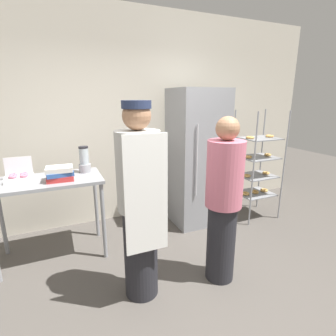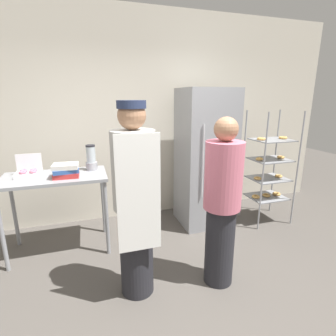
% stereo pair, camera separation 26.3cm
% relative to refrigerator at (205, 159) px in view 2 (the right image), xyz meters
% --- Properties ---
extents(ground_plane, '(14.00, 14.00, 0.00)m').
position_rel_refrigerator_xyz_m(ground_plane, '(-0.86, -1.54, -0.96)').
color(ground_plane, '#4C4742').
extents(back_wall, '(6.40, 0.12, 3.00)m').
position_rel_refrigerator_xyz_m(back_wall, '(-0.86, 0.61, 0.54)').
color(back_wall, beige).
rests_on(back_wall, ground_plane).
extents(refrigerator, '(0.71, 0.68, 1.92)m').
position_rel_refrigerator_xyz_m(refrigerator, '(0.00, 0.00, 0.00)').
color(refrigerator, gray).
rests_on(refrigerator, ground_plane).
extents(baking_rack, '(0.59, 0.49, 1.62)m').
position_rel_refrigerator_xyz_m(baking_rack, '(0.91, -0.24, -0.17)').
color(baking_rack, '#93969B').
rests_on(baking_rack, ground_plane).
extents(prep_counter, '(1.14, 0.62, 0.94)m').
position_rel_refrigerator_xyz_m(prep_counter, '(-1.96, -0.17, -0.14)').
color(prep_counter, gray).
rests_on(prep_counter, ground_plane).
extents(donut_box, '(0.27, 0.20, 0.24)m').
position_rel_refrigerator_xyz_m(donut_box, '(-2.23, -0.11, 0.02)').
color(donut_box, white).
rests_on(donut_box, prep_counter).
extents(blender_pitcher, '(0.14, 0.14, 0.31)m').
position_rel_refrigerator_xyz_m(blender_pitcher, '(-1.54, -0.04, 0.11)').
color(blender_pitcher, '#99999E').
rests_on(blender_pitcher, prep_counter).
extents(binder_stack, '(0.28, 0.22, 0.15)m').
position_rel_refrigerator_xyz_m(binder_stack, '(-1.83, -0.26, 0.05)').
color(binder_stack, '#B72D2D').
rests_on(binder_stack, prep_counter).
extents(person_baker, '(0.38, 0.39, 1.77)m').
position_rel_refrigerator_xyz_m(person_baker, '(-1.22, -1.15, -0.03)').
color(person_baker, '#232328').
rests_on(person_baker, ground_plane).
extents(person_customer, '(0.35, 0.35, 1.64)m').
position_rel_refrigerator_xyz_m(person_customer, '(-0.42, -1.26, -0.12)').
color(person_customer, '#232328').
rests_on(person_customer, ground_plane).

